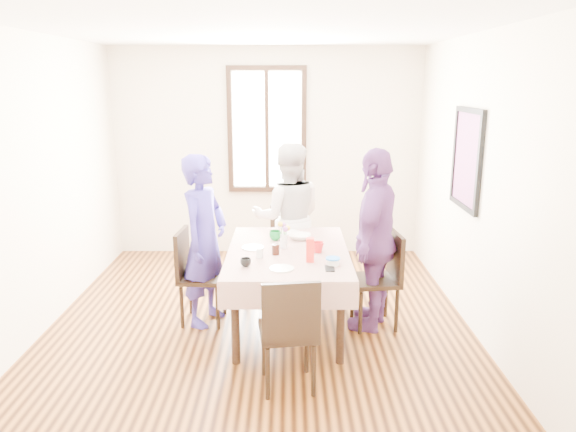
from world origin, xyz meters
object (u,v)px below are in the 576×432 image
object	(u,v)px
chair_far	(288,249)
person_far	(288,218)
chair_near	(288,331)
dining_table	(288,290)
person_left	(204,241)
chair_right	(375,280)
chair_left	(203,277)
person_right	(374,240)

from	to	relation	value
chair_far	person_far	world-z (taller)	person_far
chair_near	dining_table	bearing A→B (deg)	83.04
chair_near	person_left	size ratio (longest dim) A/B	0.56
chair_right	chair_near	world-z (taller)	same
dining_table	person_far	size ratio (longest dim) A/B	0.90
chair_left	person_left	size ratio (longest dim) A/B	0.56
chair_right	person_far	distance (m)	1.30
chair_right	person_left	bearing A→B (deg)	80.39
chair_near	person_left	xyz separation A→B (m)	(-0.79, 1.15, 0.36)
person_right	chair_near	bearing A→B (deg)	-14.72
chair_near	person_left	bearing A→B (deg)	117.77
person_far	chair_far	bearing A→B (deg)	-92.25
chair_left	chair_far	bearing A→B (deg)	140.77
person_far	person_right	world-z (taller)	person_right
chair_left	person_left	xyz separation A→B (m)	(0.02, 0.00, 0.36)
dining_table	person_far	xyz separation A→B (m)	(0.00, 0.99, 0.44)
person_left	person_right	distance (m)	1.59
chair_left	dining_table	bearing A→B (deg)	84.34
chair_left	chair_near	xyz separation A→B (m)	(0.82, -1.15, 0.00)
chair_near	person_far	size ratio (longest dim) A/B	0.56
chair_left	chair_far	size ratio (longest dim) A/B	1.00
chair_far	chair_near	size ratio (longest dim) A/B	1.00
person_left	person_far	xyz separation A→B (m)	(0.79, 0.85, 0.00)
person_left	chair_right	bearing A→B (deg)	-71.78
chair_far	person_left	distance (m)	1.23
dining_table	person_far	distance (m)	1.08
chair_far	person_right	world-z (taller)	person_right
chair_far	person_far	size ratio (longest dim) A/B	0.56
chair_right	person_right	bearing A→B (deg)	83.64
person_far	dining_table	bearing A→B (deg)	87.75
chair_right	person_right	size ratio (longest dim) A/B	0.53
chair_near	person_right	distance (m)	1.38
chair_near	chair_left	bearing A→B (deg)	118.50
chair_far	person_right	xyz separation A→B (m)	(0.79, -0.96, 0.40)
chair_left	person_left	distance (m)	0.36
person_left	person_right	size ratio (longest dim) A/B	0.96
chair_left	person_far	xyz separation A→B (m)	(0.82, 0.85, 0.36)
dining_table	person_left	xyz separation A→B (m)	(-0.79, 0.14, 0.44)
chair_far	person_far	bearing A→B (deg)	93.21
chair_right	chair_far	size ratio (longest dim) A/B	1.00
person_far	chair_near	bearing A→B (deg)	87.75
person_far	chair_right	bearing A→B (deg)	128.59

